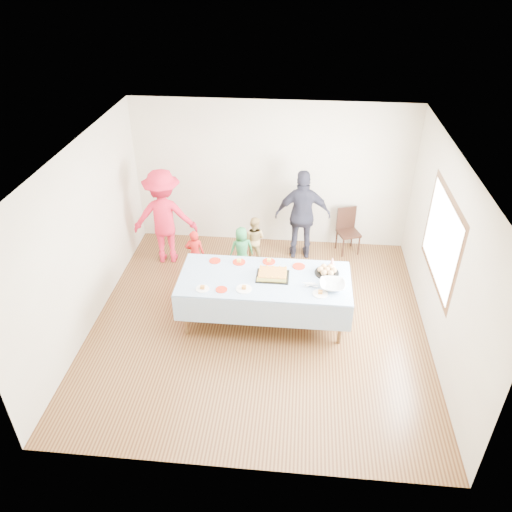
{
  "coord_description": "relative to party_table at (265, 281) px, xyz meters",
  "views": [
    {
      "loc": [
        0.52,
        -5.85,
        4.96
      ],
      "look_at": [
        -0.07,
        0.3,
        1.01
      ],
      "focal_mm": 35.0,
      "sensor_mm": 36.0,
      "label": 1
    }
  ],
  "objects": [
    {
      "name": "adult_left",
      "position": [
        -1.88,
        1.55,
        0.14
      ],
      "size": [
        1.19,
        0.77,
        1.73
      ],
      "primitive_type": "imported",
      "rotation": [
        0.0,
        0.0,
        3.26
      ],
      "color": "red",
      "rests_on": "ground"
    },
    {
      "name": "party_hat",
      "position": [
        0.98,
        0.39,
        0.14
      ],
      "size": [
        0.1,
        0.1,
        0.16
      ],
      "primitive_type": "cone",
      "color": "silver",
      "rests_on": "party_table"
    },
    {
      "name": "party_table",
      "position": [
        0.0,
        0.0,
        0.0
      ],
      "size": [
        2.5,
        1.1,
        0.78
      ],
      "color": "#53321C",
      "rests_on": "ground"
    },
    {
      "name": "plate_white_right",
      "position": [
        0.8,
        -0.32,
        0.06
      ],
      "size": [
        0.22,
        0.22,
        0.01
      ],
      "primitive_type": "cylinder",
      "color": "white",
      "rests_on": "party_table"
    },
    {
      "name": "toddler_mid",
      "position": [
        -0.5,
        1.32,
        -0.3
      ],
      "size": [
        0.47,
        0.37,
        0.84
      ],
      "primitive_type": "imported",
      "rotation": [
        0.0,
        0.0,
        3.43
      ],
      "color": "#297C42",
      "rests_on": "ground"
    },
    {
      "name": "plate_red_far_a",
      "position": [
        -0.8,
        0.37,
        0.06
      ],
      "size": [
        0.18,
        0.18,
        0.01
      ],
      "primitive_type": "cylinder",
      "color": "red",
      "rests_on": "party_table"
    },
    {
      "name": "fork_pile",
      "position": [
        0.65,
        -0.15,
        0.09
      ],
      "size": [
        0.24,
        0.18,
        0.07
      ],
      "primitive_type": null,
      "color": "white",
      "rests_on": "party_table"
    },
    {
      "name": "toddler_left",
      "position": [
        -1.27,
        1.08,
        -0.28
      ],
      "size": [
        0.34,
        0.24,
        0.88
      ],
      "primitive_type": "imported",
      "rotation": [
        0.0,
        0.0,
        3.24
      ],
      "color": "#B51816",
      "rests_on": "ground"
    },
    {
      "name": "plate_red_far_d",
      "position": [
        0.49,
        0.34,
        0.06
      ],
      "size": [
        0.19,
        0.19,
        0.01
      ],
      "primitive_type": "cylinder",
      "color": "red",
      "rests_on": "party_table"
    },
    {
      "name": "dining_chair",
      "position": [
        1.35,
        2.19,
        -0.26
      ],
      "size": [
        0.47,
        0.47,
        0.84
      ],
      "rotation": [
        0.0,
        0.0,
        0.35
      ],
      "color": "black",
      "rests_on": "ground"
    },
    {
      "name": "adult_right",
      "position": [
        0.52,
        1.9,
        0.11
      ],
      "size": [
        1.0,
        0.47,
        1.67
      ],
      "primitive_type": "imported",
      "rotation": [
        0.0,
        0.0,
        3.21
      ],
      "color": "#272736",
      "rests_on": "ground"
    },
    {
      "name": "plate_red_near",
      "position": [
        -0.58,
        -0.35,
        0.06
      ],
      "size": [
        0.17,
        0.17,
        0.01
      ],
      "primitive_type": "cylinder",
      "color": "red",
      "rests_on": "party_table"
    },
    {
      "name": "room_walls",
      "position": [
        -0.02,
        -0.08,
        1.05
      ],
      "size": [
        5.04,
        5.04,
        2.72
      ],
      "color": "#BEB09B",
      "rests_on": "ground"
    },
    {
      "name": "plate_red_far_b",
      "position": [
        -0.42,
        0.37,
        0.06
      ],
      "size": [
        0.2,
        0.2,
        0.01
      ],
      "primitive_type": "cylinder",
      "color": "red",
      "rests_on": "party_table"
    },
    {
      "name": "toddler_right",
      "position": [
        -0.32,
        1.69,
        -0.3
      ],
      "size": [
        0.48,
        0.41,
        0.85
      ],
      "primitive_type": "imported",
      "rotation": [
        0.0,
        0.0,
        2.9
      ],
      "color": "tan",
      "rests_on": "ground"
    },
    {
      "name": "ground",
      "position": [
        -0.08,
        -0.08,
        -0.72
      ],
      "size": [
        5.0,
        5.0,
        0.0
      ],
      "primitive_type": "plane",
      "color": "#452613",
      "rests_on": "ground"
    },
    {
      "name": "plate_white_left",
      "position": [
        -0.85,
        -0.36,
        0.06
      ],
      "size": [
        0.19,
        0.19,
        0.01
      ],
      "primitive_type": "cylinder",
      "color": "white",
      "rests_on": "party_table"
    },
    {
      "name": "birthday_cake",
      "position": [
        0.11,
        0.04,
        0.1
      ],
      "size": [
        0.48,
        0.37,
        0.08
      ],
      "color": "black",
      "rests_on": "party_table"
    },
    {
      "name": "plate_red_far_c",
      "position": [
        0.03,
        0.43,
        0.06
      ],
      "size": [
        0.2,
        0.2,
        0.01
      ],
      "primitive_type": "cylinder",
      "color": "red",
      "rests_on": "party_table"
    },
    {
      "name": "punch_bowl",
      "position": [
        0.97,
        -0.16,
        0.1
      ],
      "size": [
        0.37,
        0.37,
        0.09
      ],
      "primitive_type": "imported",
      "color": "silver",
      "rests_on": "party_table"
    },
    {
      "name": "plate_white_mid",
      "position": [
        -0.27,
        -0.31,
        0.06
      ],
      "size": [
        0.23,
        0.23,
        0.01
      ],
      "primitive_type": "cylinder",
      "color": "white",
      "rests_on": "party_table"
    },
    {
      "name": "rolls_tray",
      "position": [
        0.9,
        0.2,
        0.1
      ],
      "size": [
        0.36,
        0.36,
        0.11
      ],
      "color": "black",
      "rests_on": "party_table"
    }
  ]
}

